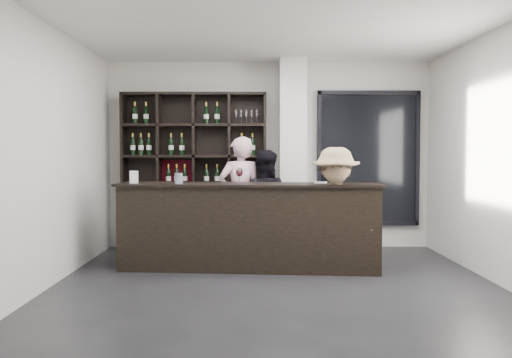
{
  "coord_description": "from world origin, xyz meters",
  "views": [
    {
      "loc": [
        -0.27,
        -5.75,
        1.48
      ],
      "look_at": [
        -0.21,
        1.1,
        1.15
      ],
      "focal_mm": 38.0,
      "sensor_mm": 36.0,
      "label": 1
    }
  ],
  "objects_px": {
    "wine_shelf": "(194,171)",
    "tasting_counter": "(249,226)",
    "taster_black": "(264,204)",
    "taster_pink": "(240,198)",
    "customer": "(335,211)"
  },
  "relations": [
    {
      "from": "wine_shelf",
      "to": "tasting_counter",
      "type": "bearing_deg",
      "value": -60.02
    },
    {
      "from": "taster_black",
      "to": "wine_shelf",
      "type": "bearing_deg",
      "value": -23.05
    },
    {
      "from": "taster_pink",
      "to": "customer",
      "type": "height_order",
      "value": "taster_pink"
    },
    {
      "from": "taster_pink",
      "to": "customer",
      "type": "relative_size",
      "value": 1.1
    },
    {
      "from": "tasting_counter",
      "to": "taster_black",
      "type": "xyz_separation_m",
      "value": [
        0.2,
        0.75,
        0.21
      ]
    },
    {
      "from": "taster_black",
      "to": "tasting_counter",
      "type": "bearing_deg",
      "value": 85.92
    },
    {
      "from": "taster_black",
      "to": "customer",
      "type": "relative_size",
      "value": 0.98
    },
    {
      "from": "tasting_counter",
      "to": "taster_black",
      "type": "distance_m",
      "value": 0.81
    },
    {
      "from": "tasting_counter",
      "to": "taster_black",
      "type": "height_order",
      "value": "taster_black"
    },
    {
      "from": "tasting_counter",
      "to": "taster_pink",
      "type": "xyz_separation_m",
      "value": [
        -0.13,
        0.75,
        0.3
      ]
    },
    {
      "from": "tasting_counter",
      "to": "customer",
      "type": "bearing_deg",
      "value": -11.28
    },
    {
      "from": "wine_shelf",
      "to": "customer",
      "type": "distance_m",
      "value": 2.63
    },
    {
      "from": "taster_black",
      "to": "customer",
      "type": "xyz_separation_m",
      "value": [
        0.85,
        -1.05,
        0.01
      ]
    },
    {
      "from": "taster_pink",
      "to": "taster_black",
      "type": "distance_m",
      "value": 0.35
    },
    {
      "from": "tasting_counter",
      "to": "taster_pink",
      "type": "bearing_deg",
      "value": 104.5
    }
  ]
}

